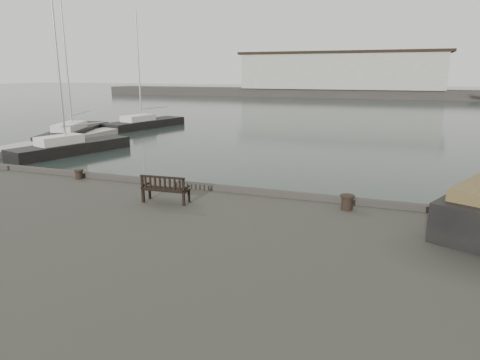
% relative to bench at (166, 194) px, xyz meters
% --- Properties ---
extents(ground, '(400.00, 400.00, 0.00)m').
position_rel_bench_xyz_m(ground, '(0.82, 2.10, -1.84)').
color(ground, black).
rests_on(ground, ground).
extents(pontoon, '(2.00, 24.00, 0.50)m').
position_rel_bench_xyz_m(pontoon, '(-19.18, 12.10, -1.59)').
color(pontoon, '#ABAA9E').
rests_on(pontoon, ground).
extents(breakwater, '(140.00, 9.50, 12.20)m').
position_rel_bench_xyz_m(breakwater, '(-3.74, 94.10, 2.46)').
color(breakwater, '#383530').
rests_on(breakwater, ground).
extents(bench, '(1.57, 0.64, 0.88)m').
position_rel_bench_xyz_m(bench, '(0.00, 0.00, 0.00)').
color(bench, black).
rests_on(bench, quay).
extents(bollard_left, '(0.36, 0.36, 0.36)m').
position_rel_bench_xyz_m(bollard_left, '(-4.84, 1.60, -0.10)').
color(bollard_left, black).
rests_on(bollard_left, quay).
extents(bollard_right, '(0.50, 0.50, 0.46)m').
position_rel_bench_xyz_m(bollard_right, '(5.61, 1.24, -0.05)').
color(bollard_right, black).
rests_on(bollard_right, quay).
extents(yacht_b, '(6.56, 11.94, 15.33)m').
position_rel_bench_xyz_m(yacht_b, '(-20.63, 19.48, -1.59)').
color(yacht_b, black).
rests_on(yacht_b, ground).
extents(yacht_c, '(4.38, 9.06, 11.98)m').
position_rel_bench_xyz_m(yacht_c, '(-15.01, 12.62, -1.60)').
color(yacht_c, black).
rests_on(yacht_c, ground).
extents(yacht_d, '(4.60, 10.17, 12.33)m').
position_rel_bench_xyz_m(yacht_d, '(-18.40, 27.55, -1.61)').
color(yacht_d, black).
rests_on(yacht_d, ground).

